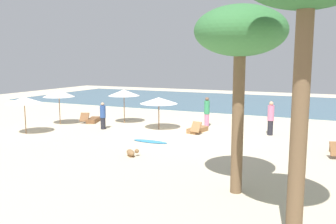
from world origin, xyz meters
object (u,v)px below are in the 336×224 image
umbrella_4 (24,100)px  umbrella_2 (124,93)px  umbrella_0 (159,101)px  lounger_0 (197,129)px  person_3 (103,116)px  palm_3 (240,35)px  dog (131,153)px  umbrella_1 (59,93)px  lounger_2 (93,120)px  person_0 (207,112)px  surfboard (150,141)px  person_2 (271,118)px

umbrella_4 → umbrella_2: bearing=58.9°
umbrella_0 → umbrella_2: 3.26m
lounger_0 → person_3: (-5.60, -1.49, 0.65)m
palm_3 → dog: 7.43m
umbrella_1 → palm_3: palm_3 is taller
lounger_0 → lounger_2: bearing=178.4°
person_0 → person_3: person_0 is taller
lounger_2 → lounger_0: bearing=-1.6°
surfboard → umbrella_4: bearing=-171.1°
umbrella_2 → person_0: umbrella_2 is taller
umbrella_4 → person_3: bearing=43.5°
dog → umbrella_0: bearing=104.9°
person_0 → palm_3: size_ratio=0.32×
umbrella_4 → person_3: 4.55m
umbrella_1 → person_2: bearing=10.1°
person_0 → palm_3: palm_3 is taller
person_0 → dog: (-0.77, -8.11, -0.79)m
dog → lounger_2: bearing=136.9°
umbrella_1 → umbrella_4: bearing=-84.4°
umbrella_4 → lounger_2: size_ratio=1.20×
person_3 → dog: 6.70m
lounger_0 → palm_3: bearing=-62.6°
person_0 → surfboard: bearing=-103.6°
dog → surfboard: (-0.52, 2.79, -0.13)m
umbrella_4 → surfboard: 7.77m
umbrella_0 → person_3: bearing=-156.7°
lounger_0 → surfboard: 3.64m
umbrella_2 → umbrella_4: bearing=-121.1°
umbrella_2 → dog: (4.69, -7.04, -1.88)m
person_2 → person_3: bearing=-165.5°
person_3 → palm_3: (9.98, -6.95, 4.12)m
umbrella_4 → lounger_2: bearing=76.5°
umbrella_4 → person_0: bearing=36.6°
lounger_2 → person_2: size_ratio=0.93×
person_0 → lounger_2: bearing=-167.1°
dog → surfboard: dog is taller
umbrella_0 → person_3: size_ratio=1.39×
umbrella_4 → palm_3: bearing=-16.5°
umbrella_2 → palm_3: 13.92m
umbrella_0 → surfboard: (1.09, -3.23, -1.74)m
person_3 → person_0: bearing=31.9°
umbrella_2 → lounger_2: umbrella_2 is taller
umbrella_1 → lounger_0: (9.12, 1.33, -1.88)m
palm_3 → person_2: bearing=92.3°
umbrella_1 → umbrella_2: size_ratio=1.01×
lounger_2 → person_3: (2.06, -1.71, 0.66)m
umbrella_2 → person_2: umbrella_2 is taller
surfboard → palm_3: bearing=-41.5°
umbrella_0 → lounger_2: 5.47m
person_3 → dog: (4.75, -4.67, -0.66)m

